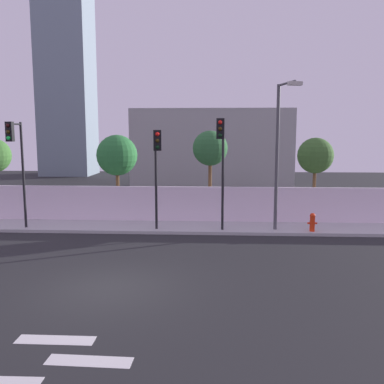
{
  "coord_description": "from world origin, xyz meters",
  "views": [
    {
      "loc": [
        3.2,
        -12.14,
        4.67
      ],
      "look_at": [
        2.21,
        6.5,
        2.09
      ],
      "focal_mm": 39.48,
      "sensor_mm": 36.0,
      "label": 1
    }
  ],
  "objects_px": {
    "traffic_light_center": "(16,152)",
    "roadside_tree_rightmost": "(315,156)",
    "roadside_tree_midleft": "(117,156)",
    "roadside_tree_midright": "(210,149)",
    "traffic_light_left": "(157,158)",
    "fire_hydrant": "(312,222)",
    "traffic_light_right": "(222,151)",
    "street_lamp_curbside": "(279,145)"
  },
  "relations": [
    {
      "from": "traffic_light_right",
      "to": "street_lamp_curbside",
      "type": "relative_size",
      "value": 0.77
    },
    {
      "from": "traffic_light_center",
      "to": "traffic_light_right",
      "type": "height_order",
      "value": "traffic_light_right"
    },
    {
      "from": "street_lamp_curbside",
      "to": "roadside_tree_rightmost",
      "type": "xyz_separation_m",
      "value": [
        2.47,
        3.48,
        -0.66
      ]
    },
    {
      "from": "traffic_light_center",
      "to": "traffic_light_right",
      "type": "bearing_deg",
      "value": -0.78
    },
    {
      "from": "fire_hydrant",
      "to": "roadside_tree_midright",
      "type": "bearing_deg",
      "value": 143.41
    },
    {
      "from": "roadside_tree_rightmost",
      "to": "traffic_light_right",
      "type": "bearing_deg",
      "value": -141.98
    },
    {
      "from": "traffic_light_right",
      "to": "roadside_tree_midleft",
      "type": "height_order",
      "value": "traffic_light_right"
    },
    {
      "from": "traffic_light_center",
      "to": "fire_hydrant",
      "type": "height_order",
      "value": "traffic_light_center"
    },
    {
      "from": "roadside_tree_midleft",
      "to": "roadside_tree_midright",
      "type": "bearing_deg",
      "value": -0.0
    },
    {
      "from": "traffic_light_right",
      "to": "street_lamp_curbside",
      "type": "height_order",
      "value": "street_lamp_curbside"
    },
    {
      "from": "street_lamp_curbside",
      "to": "fire_hydrant",
      "type": "bearing_deg",
      "value": -3.69
    },
    {
      "from": "traffic_light_center",
      "to": "roadside_tree_midright",
      "type": "relative_size",
      "value": 1.05
    },
    {
      "from": "roadside_tree_rightmost",
      "to": "roadside_tree_midright",
      "type": "bearing_deg",
      "value": -180.0
    },
    {
      "from": "roadside_tree_rightmost",
      "to": "street_lamp_curbside",
      "type": "bearing_deg",
      "value": -125.37
    },
    {
      "from": "traffic_light_center",
      "to": "roadside_tree_rightmost",
      "type": "relative_size",
      "value": 1.13
    },
    {
      "from": "traffic_light_left",
      "to": "fire_hydrant",
      "type": "bearing_deg",
      "value": 4.36
    },
    {
      "from": "traffic_light_left",
      "to": "traffic_light_center",
      "type": "relative_size",
      "value": 0.92
    },
    {
      "from": "fire_hydrant",
      "to": "roadside_tree_midright",
      "type": "xyz_separation_m",
      "value": [
        -4.82,
        3.58,
        3.24
      ]
    },
    {
      "from": "roadside_tree_midright",
      "to": "roadside_tree_midleft",
      "type": "bearing_deg",
      "value": 180.0
    },
    {
      "from": "street_lamp_curbside",
      "to": "fire_hydrant",
      "type": "relative_size",
      "value": 7.82
    },
    {
      "from": "traffic_light_right",
      "to": "fire_hydrant",
      "type": "height_order",
      "value": "traffic_light_right"
    },
    {
      "from": "traffic_light_left",
      "to": "traffic_light_center",
      "type": "xyz_separation_m",
      "value": [
        -6.62,
        0.25,
        0.24
      ]
    },
    {
      "from": "traffic_light_right",
      "to": "street_lamp_curbside",
      "type": "distance_m",
      "value": 2.72
    },
    {
      "from": "street_lamp_curbside",
      "to": "roadside_tree_midleft",
      "type": "height_order",
      "value": "street_lamp_curbside"
    },
    {
      "from": "traffic_light_left",
      "to": "traffic_light_center",
      "type": "height_order",
      "value": "traffic_light_center"
    },
    {
      "from": "traffic_light_right",
      "to": "roadside_tree_midleft",
      "type": "relative_size",
      "value": 1.12
    },
    {
      "from": "roadside_tree_midright",
      "to": "traffic_light_right",
      "type": "bearing_deg",
      "value": -82.03
    },
    {
      "from": "traffic_light_left",
      "to": "fire_hydrant",
      "type": "xyz_separation_m",
      "value": [
        7.2,
        0.55,
        -2.96
      ]
    },
    {
      "from": "roadside_tree_midright",
      "to": "roadside_tree_rightmost",
      "type": "relative_size",
      "value": 1.08
    },
    {
      "from": "roadside_tree_midright",
      "to": "roadside_tree_rightmost",
      "type": "distance_m",
      "value": 5.69
    },
    {
      "from": "traffic_light_left",
      "to": "traffic_light_center",
      "type": "bearing_deg",
      "value": 177.8
    },
    {
      "from": "fire_hydrant",
      "to": "roadside_tree_rightmost",
      "type": "relative_size",
      "value": 0.19
    },
    {
      "from": "roadside_tree_midleft",
      "to": "roadside_tree_rightmost",
      "type": "distance_m",
      "value": 10.84
    },
    {
      "from": "traffic_light_left",
      "to": "traffic_light_right",
      "type": "bearing_deg",
      "value": 2.42
    },
    {
      "from": "traffic_light_center",
      "to": "fire_hydrant",
      "type": "xyz_separation_m",
      "value": [
        13.82,
        0.29,
        -3.2
      ]
    },
    {
      "from": "traffic_light_left",
      "to": "roadside_tree_rightmost",
      "type": "distance_m",
      "value": 9.06
    },
    {
      "from": "roadside_tree_midleft",
      "to": "roadside_tree_midright",
      "type": "height_order",
      "value": "roadside_tree_midright"
    },
    {
      "from": "traffic_light_center",
      "to": "roadside_tree_rightmost",
      "type": "height_order",
      "value": "traffic_light_center"
    },
    {
      "from": "traffic_light_left",
      "to": "roadside_tree_midleft",
      "type": "bearing_deg",
      "value": 123.92
    },
    {
      "from": "roadside_tree_midleft",
      "to": "roadside_tree_rightmost",
      "type": "relative_size",
      "value": 1.03
    },
    {
      "from": "traffic_light_right",
      "to": "roadside_tree_midright",
      "type": "relative_size",
      "value": 1.07
    },
    {
      "from": "street_lamp_curbside",
      "to": "roadside_tree_rightmost",
      "type": "height_order",
      "value": "street_lamp_curbside"
    }
  ]
}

